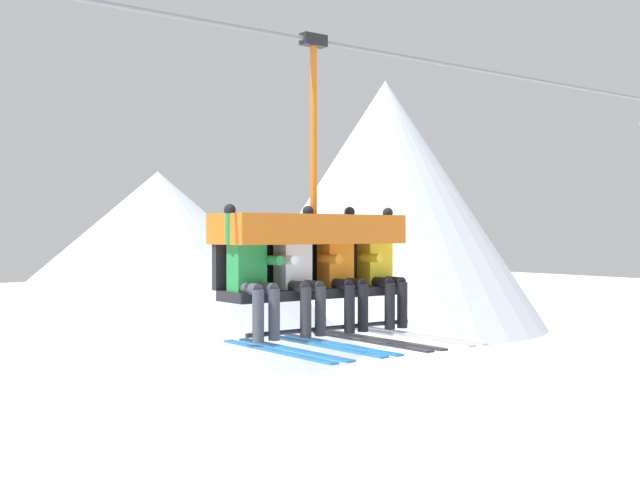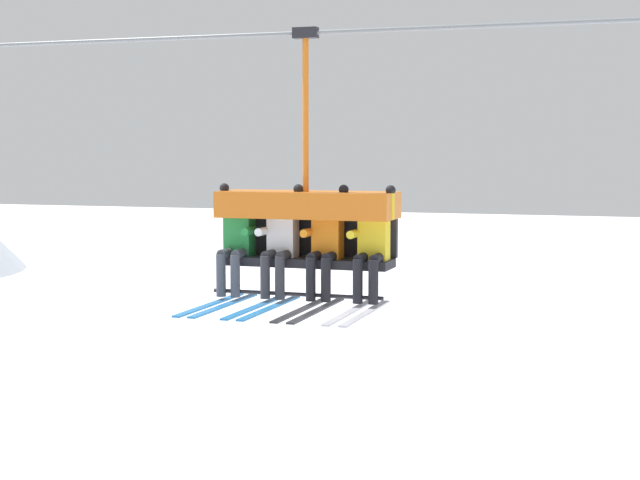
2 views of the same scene
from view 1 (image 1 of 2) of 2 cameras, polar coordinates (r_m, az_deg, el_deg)
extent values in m
cone|color=silver|center=(45.49, -11.45, -1.47)|extent=(23.02, 23.02, 9.98)
cone|color=silver|center=(56.56, 4.66, 2.62)|extent=(22.27, 22.27, 17.24)
cylinder|color=slate|center=(8.82, 3.27, 13.37)|extent=(17.84, 0.05, 0.05)
cube|color=#232328|center=(8.20, -0.47, -3.77)|extent=(2.00, 0.48, 0.10)
cube|color=#232328|center=(8.41, -1.60, -1.78)|extent=(2.00, 0.08, 0.45)
cube|color=#D16619|center=(8.22, -0.72, 0.78)|extent=(2.04, 0.68, 0.30)
cylinder|color=black|center=(7.97, 0.90, -6.27)|extent=(2.00, 0.04, 0.04)
cylinder|color=#D16619|center=(8.24, -0.47, 7.84)|extent=(0.07, 0.07, 1.72)
cube|color=black|center=(8.40, -0.47, 14.02)|extent=(0.28, 0.12, 0.12)
cube|color=#23843D|center=(7.71, -5.23, -1.74)|extent=(0.32, 0.22, 0.52)
sphere|color=maroon|center=(7.70, -5.23, 0.93)|extent=(0.22, 0.22, 0.22)
ellipsoid|color=black|center=(7.62, -4.83, 0.94)|extent=(0.17, 0.04, 0.08)
cylinder|color=#3D424C|center=(7.53, -5.12, -3.47)|extent=(0.11, 0.34, 0.11)
cylinder|color=#3D424C|center=(7.63, -3.99, -3.42)|extent=(0.11, 0.34, 0.11)
cylinder|color=#3D424C|center=(7.41, -4.42, -5.40)|extent=(0.11, 0.11, 0.48)
cylinder|color=#3D424C|center=(7.50, -3.28, -5.32)|extent=(0.11, 0.11, 0.48)
cube|color=#1E6BB2|center=(7.20, -3.14, -7.90)|extent=(0.09, 1.70, 0.02)
cube|color=#1E6BB2|center=(7.30, -1.98, -7.78)|extent=(0.09, 1.70, 0.02)
cylinder|color=#23843D|center=(7.61, -6.43, 0.87)|extent=(0.09, 0.09, 0.30)
sphere|color=black|center=(7.61, -6.43, 2.15)|extent=(0.11, 0.11, 0.11)
cylinder|color=#23843D|center=(7.68, -3.45, -1.44)|extent=(0.09, 0.30, 0.09)
cube|color=silver|center=(8.01, -1.94, -1.65)|extent=(0.32, 0.22, 0.52)
sphere|color=silver|center=(8.00, -1.94, 0.92)|extent=(0.22, 0.22, 0.22)
ellipsoid|color=black|center=(7.92, -1.52, 0.93)|extent=(0.17, 0.04, 0.08)
cylinder|color=#2D2D33|center=(7.83, -1.75, -3.31)|extent=(0.11, 0.34, 0.11)
cylinder|color=#2D2D33|center=(7.93, -0.71, -3.26)|extent=(0.11, 0.34, 0.11)
cylinder|color=#2D2D33|center=(7.71, -1.02, -5.16)|extent=(0.11, 0.11, 0.48)
cylinder|color=#2D2D33|center=(7.81, 0.03, -5.08)|extent=(0.11, 0.11, 0.48)
cube|color=#1E6BB2|center=(7.51, 0.32, -7.55)|extent=(0.09, 1.70, 0.02)
cube|color=#1E6BB2|center=(7.61, 1.38, -7.43)|extent=(0.09, 1.70, 0.02)
cylinder|color=silver|center=(7.77, -2.44, -1.42)|extent=(0.09, 0.30, 0.09)
cylinder|color=silver|center=(8.11, -0.86, 0.85)|extent=(0.09, 0.09, 0.30)
sphere|color=black|center=(8.11, -0.86, 2.05)|extent=(0.11, 0.11, 0.11)
cube|color=orange|center=(8.33, 1.11, -1.56)|extent=(0.32, 0.22, 0.52)
sphere|color=black|center=(8.32, 1.11, 0.91)|extent=(0.22, 0.22, 0.22)
ellipsoid|color=black|center=(8.24, 1.54, 0.91)|extent=(0.17, 0.04, 0.08)
cylinder|color=black|center=(8.15, 1.35, -3.16)|extent=(0.11, 0.34, 0.11)
cylinder|color=black|center=(8.26, 2.31, -3.11)|extent=(0.11, 0.34, 0.11)
cylinder|color=black|center=(8.04, 2.11, -4.93)|extent=(0.11, 0.11, 0.48)
cylinder|color=black|center=(8.15, 3.07, -4.85)|extent=(0.11, 0.11, 0.48)
cube|color=#232328|center=(7.84, 3.48, -7.20)|extent=(0.09, 1.70, 0.02)
cube|color=#232328|center=(7.96, 4.46, -7.09)|extent=(0.09, 1.70, 0.02)
cylinder|color=orange|center=(8.09, 0.72, -1.34)|extent=(0.09, 0.30, 0.09)
cylinder|color=orange|center=(8.44, 2.11, 0.84)|extent=(0.09, 0.09, 0.30)
sphere|color=black|center=(8.44, 2.11, 2.00)|extent=(0.11, 0.11, 0.11)
cube|color=yellow|center=(8.67, 3.92, -1.48)|extent=(0.32, 0.22, 0.52)
sphere|color=black|center=(8.66, 3.92, 0.89)|extent=(0.22, 0.22, 0.22)
ellipsoid|color=black|center=(8.59, 4.36, 0.90)|extent=(0.17, 0.04, 0.08)
cylinder|color=black|center=(8.49, 4.22, -3.01)|extent=(0.11, 0.34, 0.11)
cylinder|color=black|center=(8.61, 5.10, -2.96)|extent=(0.11, 0.34, 0.11)
cylinder|color=black|center=(8.38, 4.98, -4.70)|extent=(0.11, 0.11, 0.48)
cylinder|color=black|center=(8.50, 5.87, -4.63)|extent=(0.11, 0.11, 0.48)
cube|color=#B2B2BC|center=(8.20, 6.38, -6.86)|extent=(0.09, 1.70, 0.02)
cube|color=#B2B2BC|center=(8.32, 7.27, -6.75)|extent=(0.09, 1.70, 0.02)
cylinder|color=yellow|center=(8.43, 3.62, -1.26)|extent=(0.09, 0.30, 0.09)
cylinder|color=yellow|center=(8.79, 4.84, 0.83)|extent=(0.09, 0.09, 0.30)
sphere|color=black|center=(8.79, 4.84, 1.94)|extent=(0.11, 0.11, 0.11)
camera|label=2|loc=(9.38, 77.83, 4.10)|focal=55.00mm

